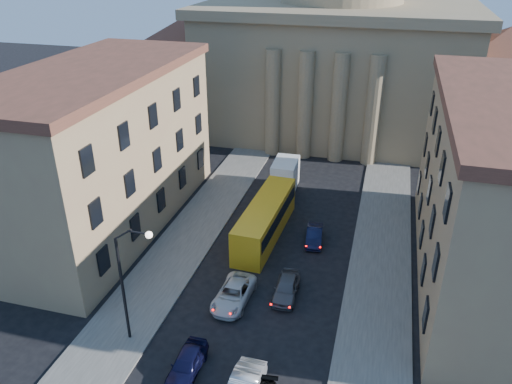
% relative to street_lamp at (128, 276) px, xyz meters
% --- Properties ---
extents(sidewalk_left, '(5.00, 60.00, 0.15)m').
position_rel_street_lamp_xyz_m(sidewalk_left, '(-1.53, 10.00, -5.21)').
color(sidewalk_left, '#514F4A').
rests_on(sidewalk_left, ground).
extents(sidewalk_right, '(5.00, 60.00, 0.15)m').
position_rel_street_lamp_xyz_m(sidewalk_right, '(15.47, 10.00, -5.21)').
color(sidewalk_right, '#514F4A').
rests_on(sidewalk_right, ground).
extents(church, '(68.02, 28.76, 36.60)m').
position_rel_street_lamp_xyz_m(church, '(6.97, 47.47, 6.59)').
color(church, '#877453').
rests_on(church, ground).
extents(building_left, '(11.60, 26.60, 14.70)m').
position_rel_street_lamp_xyz_m(building_left, '(-10.03, 14.00, 2.14)').
color(building_left, '#9A815A').
rests_on(building_left, ground).
extents(building_right, '(11.60, 26.60, 14.70)m').
position_rel_street_lamp_xyz_m(building_right, '(23.97, 14.00, 2.14)').
color(building_right, '#9A815A').
rests_on(building_right, ground).
extents(street_lamp, '(2.62, 0.44, 8.83)m').
position_rel_street_lamp_xyz_m(street_lamp, '(0.00, 0.00, 0.00)').
color(street_lamp, black).
rests_on(street_lamp, ground).
extents(car_left_near, '(1.74, 4.23, 1.44)m').
position_rel_street_lamp_xyz_m(car_left_near, '(4.37, -1.76, -4.57)').
color(car_left_near, black).
rests_on(car_left_near, ground).
extents(car_left_mid, '(2.53, 5.15, 1.41)m').
position_rel_street_lamp_xyz_m(car_left_mid, '(5.11, 5.54, -4.58)').
color(car_left_mid, silver).
rests_on(car_left_mid, ground).
extents(car_right_far, '(1.87, 4.34, 1.46)m').
position_rel_street_lamp_xyz_m(car_right_far, '(8.74, 7.30, -4.56)').
color(car_right_far, '#4E4E53').
rests_on(car_right_far, ground).
extents(car_right_distant, '(1.80, 4.05, 1.29)m').
position_rel_street_lamp_xyz_m(car_right_distant, '(9.55, 15.40, -4.64)').
color(car_right_distant, black).
rests_on(car_right_distant, ground).
extents(city_bus, '(3.19, 11.79, 3.29)m').
position_rel_street_lamp_xyz_m(city_bus, '(5.05, 15.32, -3.52)').
color(city_bus, gold).
rests_on(city_bus, ground).
extents(box_truck, '(2.57, 6.19, 3.37)m').
position_rel_street_lamp_xyz_m(box_truck, '(4.82, 24.08, -3.69)').
color(box_truck, silver).
rests_on(box_truck, ground).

